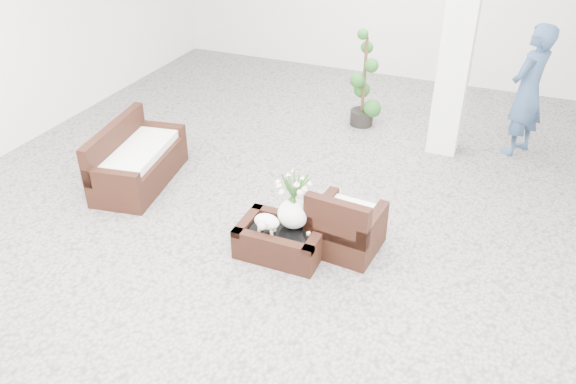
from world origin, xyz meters
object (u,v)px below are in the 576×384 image
at_px(topiary, 364,79).
at_px(coffee_table, 281,241).
at_px(loveseat, 138,155).
at_px(armchair, 347,219).

bearing_deg(topiary, coffee_table, -87.66).
bearing_deg(coffee_table, loveseat, 163.33).
xyz_separation_m(coffee_table, loveseat, (-2.28, 0.68, 0.24)).
xyz_separation_m(loveseat, topiary, (2.13, 2.83, 0.35)).
bearing_deg(armchair, topiary, -71.25).
xyz_separation_m(coffee_table, topiary, (-0.14, 3.51, 0.58)).
height_order(armchair, topiary, topiary).
height_order(coffee_table, armchair, armchair).
bearing_deg(loveseat, armchair, -105.49).
xyz_separation_m(coffee_table, armchair, (0.60, 0.36, 0.22)).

